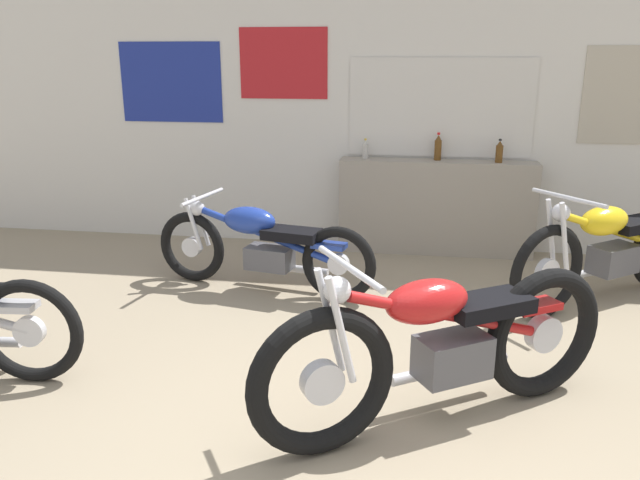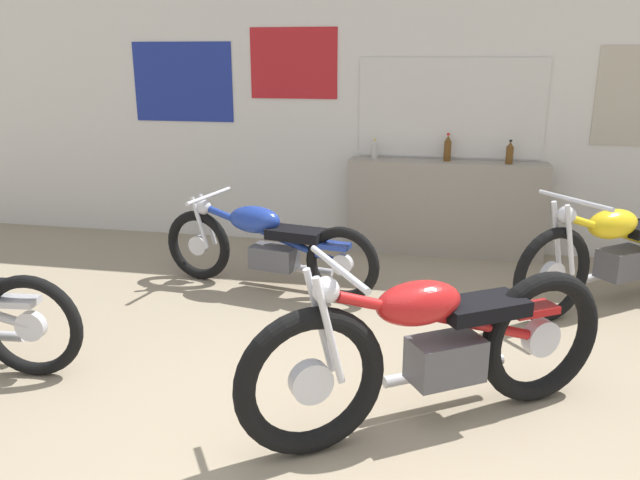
{
  "view_description": "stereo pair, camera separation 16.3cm",
  "coord_description": "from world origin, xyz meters",
  "px_view_note": "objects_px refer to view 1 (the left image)",
  "views": [
    {
      "loc": [
        0.07,
        -2.4,
        1.87
      ],
      "look_at": [
        -0.53,
        1.47,
        0.7
      ],
      "focal_mm": 35.0,
      "sensor_mm": 36.0,
      "label": 1
    },
    {
      "loc": [
        0.23,
        -2.37,
        1.87
      ],
      "look_at": [
        -0.53,
        1.47,
        0.7
      ],
      "focal_mm": 35.0,
      "sensor_mm": 36.0,
      "label": 2
    }
  ],
  "objects_px": {
    "bottle_leftmost": "(365,150)",
    "motorcycle_blue": "(262,246)",
    "motorcycle_red": "(442,345)",
    "bottle_left_center": "(438,148)",
    "bottle_center": "(499,152)",
    "motorcycle_yellow": "(609,248)"
  },
  "relations": [
    {
      "from": "motorcycle_blue",
      "to": "motorcycle_yellow",
      "type": "xyz_separation_m",
      "value": [
        2.71,
        0.18,
        0.05
      ]
    },
    {
      "from": "motorcycle_blue",
      "to": "motorcycle_yellow",
      "type": "height_order",
      "value": "motorcycle_yellow"
    },
    {
      "from": "motorcycle_yellow",
      "to": "motorcycle_red",
      "type": "bearing_deg",
      "value": -124.79
    },
    {
      "from": "bottle_leftmost",
      "to": "bottle_center",
      "type": "distance_m",
      "value": 1.25
    },
    {
      "from": "bottle_left_center",
      "to": "motorcycle_blue",
      "type": "xyz_separation_m",
      "value": [
        -1.4,
        -1.31,
        -0.64
      ]
    },
    {
      "from": "bottle_leftmost",
      "to": "motorcycle_yellow",
      "type": "bearing_deg",
      "value": -29.29
    },
    {
      "from": "bottle_left_center",
      "to": "motorcycle_red",
      "type": "bearing_deg",
      "value": -90.38
    },
    {
      "from": "bottle_center",
      "to": "motorcycle_yellow",
      "type": "bearing_deg",
      "value": -55.15
    },
    {
      "from": "bottle_leftmost",
      "to": "motorcycle_red",
      "type": "distance_m",
      "value": 3.15
    },
    {
      "from": "bottle_leftmost",
      "to": "motorcycle_yellow",
      "type": "distance_m",
      "value": 2.35
    },
    {
      "from": "bottle_center",
      "to": "motorcycle_blue",
      "type": "xyz_separation_m",
      "value": [
        -1.96,
        -1.25,
        -0.62
      ]
    },
    {
      "from": "bottle_leftmost",
      "to": "motorcycle_yellow",
      "type": "xyz_separation_m",
      "value": [
        1.99,
        -1.12,
        -0.56
      ]
    },
    {
      "from": "bottle_leftmost",
      "to": "motorcycle_blue",
      "type": "xyz_separation_m",
      "value": [
        -0.71,
        -1.3,
        -0.61
      ]
    },
    {
      "from": "motorcycle_red",
      "to": "bottle_left_center",
      "type": "bearing_deg",
      "value": 89.62
    },
    {
      "from": "bottle_leftmost",
      "to": "motorcycle_blue",
      "type": "bearing_deg",
      "value": -118.72
    },
    {
      "from": "bottle_left_center",
      "to": "bottle_center",
      "type": "xyz_separation_m",
      "value": [
        0.56,
        -0.05,
        -0.02
      ]
    },
    {
      "from": "bottle_left_center",
      "to": "bottle_center",
      "type": "bearing_deg",
      "value": -5.56
    },
    {
      "from": "bottle_center",
      "to": "motorcycle_red",
      "type": "height_order",
      "value": "bottle_center"
    },
    {
      "from": "bottle_center",
      "to": "motorcycle_red",
      "type": "relative_size",
      "value": 0.12
    },
    {
      "from": "motorcycle_blue",
      "to": "motorcycle_yellow",
      "type": "distance_m",
      "value": 2.71
    },
    {
      "from": "bottle_center",
      "to": "motorcycle_red",
      "type": "xyz_separation_m",
      "value": [
        -0.58,
        -2.98,
        -0.56
      ]
    },
    {
      "from": "motorcycle_yellow",
      "to": "motorcycle_blue",
      "type": "bearing_deg",
      "value": -176.12
    }
  ]
}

